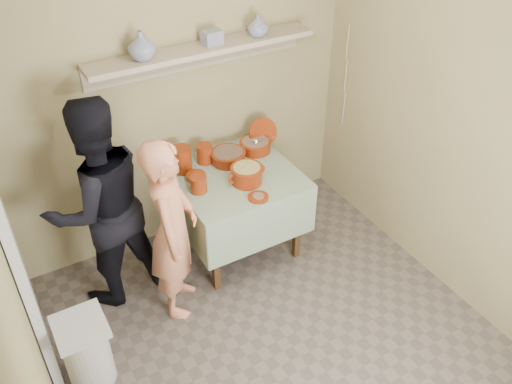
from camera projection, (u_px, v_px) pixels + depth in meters
ground at (291, 361)px, 3.82m from camera, size 3.50×3.50×0.00m
tile_panel at (11, 246)px, 3.30m from camera, size 0.06×0.70×2.00m
plate_stack_a at (182, 160)px, 4.33m from camera, size 0.16×0.16×0.21m
plate_stack_b at (205, 154)px, 4.45m from camera, size 0.13×0.13×0.16m
bowl_stack at (198, 184)px, 4.13m from camera, size 0.13×0.13×0.13m
empty_bowl at (196, 177)px, 4.29m from camera, size 0.16×0.16×0.05m
propped_lid at (263, 132)px, 4.65m from camera, size 0.26×0.13×0.24m
vase_right at (258, 25)px, 4.13m from camera, size 0.18×0.18×0.17m
vase_left at (141, 46)px, 3.75m from camera, size 0.24×0.24×0.20m
ceramic_box at (212, 38)px, 4.01m from camera, size 0.16×0.12×0.10m
person_cook at (173, 230)px, 3.84m from camera, size 0.57×0.64×1.46m
person_helper at (100, 206)px, 3.89m from camera, size 0.91×0.76×1.68m
room_shell at (302, 173)px, 2.86m from camera, size 3.04×3.54×2.62m
serving_table at (234, 185)px, 4.43m from camera, size 0.97×0.97×0.76m
cazuela_meat_a at (228, 156)px, 4.47m from camera, size 0.30×0.30×0.10m
cazuela_meat_b at (255, 145)px, 4.61m from camera, size 0.28×0.28×0.10m
ladle at (256, 142)px, 4.55m from camera, size 0.08×0.26×0.19m
cazuela_rice at (247, 173)px, 4.21m from camera, size 0.33×0.25×0.14m
front_plate at (258, 197)px, 4.09m from camera, size 0.16×0.16×0.03m
wall_shelf at (202, 51)px, 4.06m from camera, size 1.80×0.25×0.21m
trash_bin at (87, 352)px, 3.54m from camera, size 0.32×0.32×0.56m
electrical_cord at (346, 76)px, 4.70m from camera, size 0.01×0.05×0.90m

